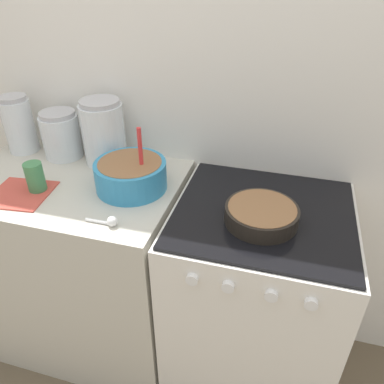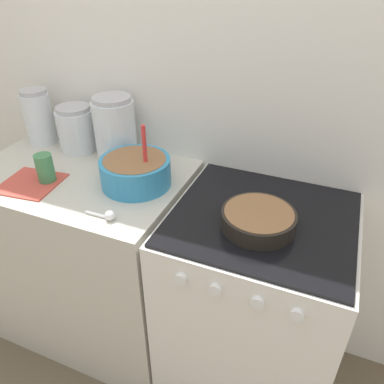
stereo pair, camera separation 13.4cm
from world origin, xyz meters
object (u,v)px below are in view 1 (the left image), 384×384
Objects in this scene: mixing_bowl at (131,173)px; tin_can at (35,177)px; storage_jar_right at (104,137)px; baking_pan at (261,214)px; storage_jar_left at (20,128)px; stove at (253,301)px; storage_jar_middle at (62,138)px.

tin_can is at bearing -160.66° from mixing_bowl.
tin_can is (-0.15, -0.29, -0.06)m from storage_jar_right.
baking_pan is 0.97× the size of storage_jar_left.
stove is 1.09m from storage_jar_middle.
storage_jar_middle is (0.21, -0.00, -0.02)m from storage_jar_left.
tin_can is (-0.85, -0.03, 0.03)m from baking_pan.
storage_jar_right is (-0.70, 0.26, 0.09)m from baking_pan.
mixing_bowl reaches higher than baking_pan.
storage_jar_left is 0.92× the size of storage_jar_right.
stove is 3.41× the size of mixing_bowl.
storage_jar_right is at bearing 0.00° from storage_jar_middle.
stove is 3.76× the size of baking_pan.
tin_can reaches higher than baking_pan.
storage_jar_left is (-0.61, 0.17, 0.05)m from mixing_bowl.
tin_can is at bearing -46.92° from storage_jar_left.
storage_jar_right reaches higher than mixing_bowl.
stove is at bearing -11.89° from storage_jar_middle.
mixing_bowl is 0.64m from storage_jar_left.
storage_jar_middle reaches higher than stove.
baking_pan is at bearing -9.54° from mixing_bowl.
storage_jar_left is at bearing 180.00° from storage_jar_right.
tin_can is (0.06, -0.29, -0.03)m from storage_jar_middle.
storage_jar_middle is 0.21m from storage_jar_right.
stove is 7.90× the size of tin_can.
storage_jar_middle is (-0.91, 0.26, 0.06)m from baking_pan.
mixing_bowl is 0.52m from baking_pan.
mixing_bowl is 0.44m from storage_jar_middle.
storage_jar_middle reaches higher than baking_pan.
mixing_bowl reaches higher than stove.
stove is 3.64× the size of storage_jar_left.
baking_pan is 0.90× the size of storage_jar_right.
mixing_bowl is 0.36m from tin_can.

